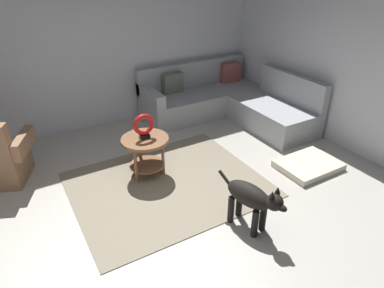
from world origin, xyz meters
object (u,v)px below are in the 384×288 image
(dog_bed_mat, at_px, (308,165))
(side_table, at_px, (145,147))
(sectional_couch, at_px, (227,102))
(torus_sculpture, at_px, (144,126))
(dog, at_px, (252,199))

(dog_bed_mat, bearing_deg, side_table, 153.69)
(sectional_couch, xyz_separation_m, torus_sculpture, (-1.96, -0.98, 0.42))
(side_table, xyz_separation_m, dog_bed_mat, (1.95, -0.97, -0.37))
(torus_sculpture, bearing_deg, dog, -70.34)
(sectional_couch, bearing_deg, torus_sculpture, -153.53)
(dog, bearing_deg, torus_sculpture, -84.53)
(sectional_couch, xyz_separation_m, dog, (-1.43, -2.45, 0.09))
(side_table, xyz_separation_m, dog, (0.53, -1.47, -0.04))
(sectional_couch, height_order, dog_bed_mat, sectional_couch)
(side_table, relative_size, dog_bed_mat, 0.75)
(sectional_couch, height_order, side_table, sectional_couch)
(torus_sculpture, xyz_separation_m, dog, (0.53, -1.47, -0.33))
(sectional_couch, distance_m, dog_bed_mat, 1.96)
(dog_bed_mat, relative_size, dog, 0.96)
(side_table, bearing_deg, dog, -70.34)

